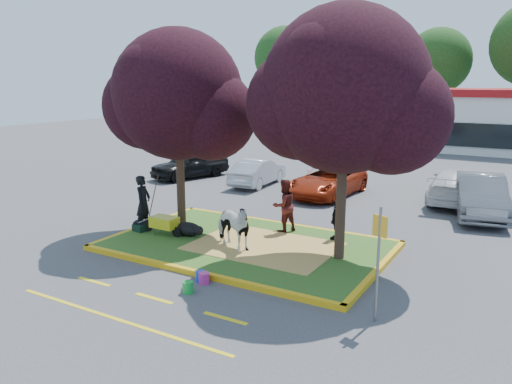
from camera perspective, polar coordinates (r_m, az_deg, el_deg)
The scene contains 32 objects.
ground at distance 15.34m, azimuth -1.08°, elevation -6.39°, with size 90.00×90.00×0.00m, color #424244.
median_island at distance 15.32m, azimuth -1.08°, elevation -6.12°, with size 8.00×5.00×0.15m, color #2E5A1C.
curb_near at distance 13.32m, azimuth -6.91°, elevation -9.17°, with size 8.30×0.16×0.15m, color gold.
curb_far at distance 17.47m, azimuth 3.30°, elevation -3.76°, with size 8.30×0.16×0.15m, color gold.
curb_left at distance 17.68m, azimuth -12.50°, elevation -3.85°, with size 0.16×5.30×0.15m, color gold.
curb_right at distance 13.78m, azimuth 13.77°, elevation -8.69°, with size 0.16×5.30×0.15m, color gold.
straw_bedding at distance 15.01m, azimuth 0.89°, elevation -6.20°, with size 4.20×3.00×0.01m, color tan.
tree_purple_left at distance 16.43m, azimuth -8.91°, elevation 10.25°, with size 5.06×4.20×6.51m.
tree_purple_right at distance 13.41m, azimuth 10.18°, elevation 10.56°, with size 5.30×4.40×6.82m.
fire_lane_stripe_a at distance 13.52m, azimuth -18.02°, elevation -9.71°, with size 1.10×0.12×0.01m, color yellow.
fire_lane_stripe_b at distance 12.20m, azimuth -11.57°, elevation -11.82°, with size 1.10×0.12×0.01m, color yellow.
fire_lane_stripe_c at distance 11.08m, azimuth -3.54°, elevation -14.20°, with size 1.10×0.12×0.01m, color yellow.
fire_lane_long at distance 11.43m, azimuth -15.66°, elevation -13.80°, with size 6.00×0.10×0.01m, color yellow.
retail_building at distance 40.85m, azimuth 22.47°, elevation 7.83°, with size 20.40×8.40×4.40m.
treeline at distance 50.48m, azimuth 23.71°, elevation 14.72°, with size 46.58×7.80×14.63m.
cow at distance 14.66m, azimuth -2.84°, elevation -3.86°, with size 0.75×1.64×1.39m, color white.
calf at distance 16.14m, azimuth -7.80°, elevation -4.19°, with size 0.98×0.55×0.42m, color black.
handler at distance 16.85m, azimuth -12.76°, elevation -1.21°, with size 0.66×0.44×1.82m, color black.
visitor_a at distance 16.27m, azimuth 3.21°, elevation -1.57°, with size 0.84×0.65×1.73m, color #4C1815.
visitor_b at distance 15.71m, azimuth 9.17°, elevation -3.14°, with size 0.73×0.30×1.25m, color black.
wheelbarrow at distance 16.25m, azimuth -10.40°, elevation -3.44°, with size 1.58×0.53×0.59m.
gear_bag_dark at distance 17.00m, azimuth -12.80°, elevation -3.76°, with size 0.56×0.31×0.29m, color black.
gear_bag_green at distance 16.87m, azimuth -13.23°, elevation -4.02°, with size 0.41×0.26×0.22m, color black.
sign_post at distance 10.65m, azimuth 13.83°, elevation -6.69°, with size 0.34×0.14×2.50m.
bucket_green at distance 12.31m, azimuth -7.78°, elevation -10.74°, with size 0.27×0.27×0.28m, color green.
bucket_pink at distance 12.78m, azimuth -5.97°, elevation -9.76°, with size 0.27×0.27×0.29m, color #CA2D88.
bucket_blue at distance 12.96m, azimuth -6.38°, elevation -9.52°, with size 0.25×0.25×0.26m, color blue.
car_black at distance 26.38m, azimuth -7.54°, elevation 3.21°, with size 1.72×4.27×1.45m, color black.
car_silver at distance 24.30m, azimuth 0.22°, elevation 2.30°, with size 1.36×3.90×1.28m, color #AFB2B8.
car_red at distance 22.28m, azimuth 8.21°, elevation 1.26°, with size 2.18×4.72×1.31m, color #9C270D.
car_white at distance 22.49m, azimuth 21.95°, elevation 0.74°, with size 2.02×4.96×1.44m, color silver.
car_grey at distance 20.49m, azimuth 24.27°, elevation -0.39°, with size 1.64×4.71×1.55m, color slate.
Camera 1 is at (7.52, -12.40, 5.00)m, focal length 35.00 mm.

